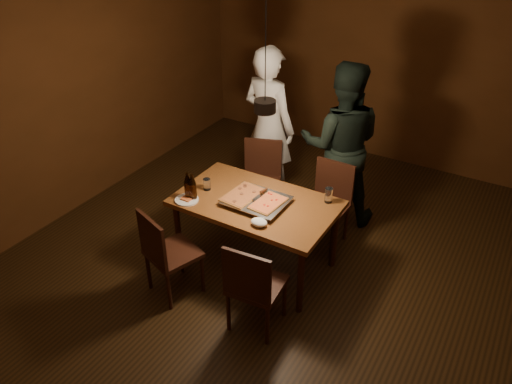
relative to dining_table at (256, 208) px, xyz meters
The scene contains 19 objects.
room_shell 0.74m from the dining_table, 30.92° to the right, with size 6.00×6.00×6.00m.
dining_table is the anchor object (origin of this frame).
chair_far_left 0.94m from the dining_table, 116.97° to the left, with size 0.54×0.54×0.49m.
chair_far_right 0.88m from the dining_table, 60.11° to the left, with size 0.43×0.43×0.49m.
chair_near_left 0.93m from the dining_table, 121.10° to the right, with size 0.53×0.53×0.49m.
chair_near_right 0.89m from the dining_table, 61.06° to the right, with size 0.46×0.46×0.49m.
pizza_tray 0.11m from the dining_table, 51.42° to the right, with size 0.55×0.45×0.05m, color silver.
pizza_meat 0.18m from the dining_table, 159.39° to the right, with size 0.26×0.41×0.02m, color maroon.
pizza_cheese 0.21m from the dining_table, 16.14° to the right, with size 0.22×0.35×0.02m, color gold.
spatula 0.14m from the dining_table, 45.10° to the right, with size 0.09×0.24×0.04m, color silver, non-canonical shape.
beer_bottle_a 0.67m from the dining_table, 154.25° to the right, with size 0.07×0.07×0.27m.
beer_bottle_b 0.62m from the dining_table, 152.36° to the right, with size 0.07×0.07×0.27m.
water_glass_left 0.54m from the dining_table, behind, with size 0.07×0.07×0.11m, color silver.
water_glass_right 0.69m from the dining_table, 29.62° to the left, with size 0.07×0.07×0.15m, color silver.
plate_slice 0.66m from the dining_table, 149.95° to the right, with size 0.22×0.22×0.03m.
napkin 0.41m from the dining_table, 55.32° to the right, with size 0.15×0.12×0.06m, color white.
diner_white 1.32m from the dining_table, 114.42° to the left, with size 0.68×0.44×1.86m, color silver.
diner_dark 1.28m from the dining_table, 74.75° to the left, with size 0.88×0.69×1.82m, color black.
pendant_lamp 1.10m from the dining_table, 30.92° to the right, with size 0.18×0.18×1.10m.
Camera 1 is at (1.88, -3.29, 3.28)m, focal length 35.00 mm.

